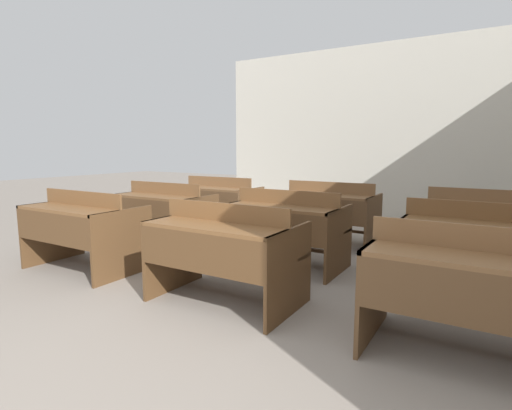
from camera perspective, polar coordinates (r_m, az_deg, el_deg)
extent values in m
cube|color=beige|center=(7.20, 17.43, 9.60)|extent=(5.88, 0.06, 3.00)
cube|color=brown|center=(5.06, -26.99, -3.37)|extent=(0.03, 0.75, 0.68)
cube|color=brown|center=(4.14, -18.39, -5.30)|extent=(0.03, 0.75, 0.68)
cube|color=brown|center=(4.42, -25.36, -0.54)|extent=(1.19, 0.36, 0.03)
cube|color=brown|center=(4.36, -27.10, -3.01)|extent=(1.13, 0.02, 0.31)
cube|color=brown|center=(4.51, -23.63, 0.88)|extent=(1.19, 0.02, 0.15)
cube|color=brown|center=(4.71, -20.80, -2.95)|extent=(1.19, 0.26, 0.03)
cube|color=brown|center=(4.77, -20.64, -6.02)|extent=(1.13, 0.04, 0.04)
cube|color=#54381F|center=(3.70, -11.61, -6.63)|extent=(0.03, 0.75, 0.68)
cube|color=#54381F|center=(3.06, 4.82, -9.62)|extent=(0.03, 0.75, 0.68)
cube|color=brown|center=(3.12, -6.29, -3.14)|extent=(1.19, 0.36, 0.03)
cube|color=#54381F|center=(3.02, -8.22, -6.80)|extent=(1.13, 0.02, 0.31)
cube|color=brown|center=(3.24, -4.48, -1.06)|extent=(1.19, 0.02, 0.15)
cube|color=brown|center=(3.52, -1.94, -6.07)|extent=(1.19, 0.26, 0.03)
cube|color=#54381F|center=(3.59, -1.92, -10.10)|extent=(1.13, 0.04, 0.04)
cube|color=brown|center=(2.85, 16.47, -11.28)|extent=(0.03, 0.75, 0.68)
cube|color=brown|center=(2.50, 28.66, -6.93)|extent=(1.19, 0.36, 0.03)
cube|color=brown|center=(2.38, 28.20, -11.83)|extent=(1.13, 0.02, 0.31)
cube|color=brown|center=(2.65, 28.96, -4.14)|extent=(1.19, 0.02, 0.15)
cube|color=brown|center=(2.99, 28.70, -9.70)|extent=(1.19, 0.26, 0.03)
cube|color=brown|center=(3.07, 28.36, -14.34)|extent=(1.13, 0.04, 0.04)
cube|color=brown|center=(5.78, -16.92, -1.50)|extent=(0.03, 0.75, 0.68)
cube|color=brown|center=(4.99, -7.94, -2.71)|extent=(0.03, 0.75, 0.68)
cube|color=brown|center=(5.18, -14.33, 1.16)|extent=(1.19, 0.36, 0.03)
cube|color=brown|center=(5.09, -15.63, -0.92)|extent=(1.13, 0.02, 0.31)
cube|color=brown|center=(5.30, -13.05, 2.33)|extent=(1.19, 0.02, 0.15)
cube|color=brown|center=(5.53, -11.05, -1.00)|extent=(1.19, 0.26, 0.03)
cube|color=brown|center=(5.58, -10.98, -3.64)|extent=(1.13, 0.04, 0.04)
cube|color=brown|center=(4.60, -1.99, -3.55)|extent=(0.03, 0.75, 0.68)
cube|color=brown|center=(4.10, 11.76, -5.16)|extent=(0.03, 0.75, 0.68)
cube|color=brown|center=(4.10, 3.34, -0.40)|extent=(1.19, 0.36, 0.03)
cube|color=brown|center=(3.98, 2.17, -3.11)|extent=(1.13, 0.02, 0.31)
cube|color=brown|center=(4.23, 4.43, 1.11)|extent=(1.19, 0.02, 0.15)
cube|color=brown|center=(4.52, 5.87, -2.92)|extent=(1.19, 0.26, 0.03)
cube|color=brown|center=(4.58, 5.82, -6.11)|extent=(1.13, 0.04, 0.04)
cube|color=#52361D|center=(3.95, 20.64, -6.05)|extent=(0.03, 0.75, 0.68)
cube|color=brown|center=(3.64, 29.33, -2.52)|extent=(1.19, 0.36, 0.03)
cube|color=#52361D|center=(3.51, 29.05, -5.68)|extent=(1.13, 0.02, 0.31)
cube|color=brown|center=(3.80, 29.51, -0.74)|extent=(1.19, 0.02, 0.15)
cube|color=brown|center=(4.11, 29.29, -5.04)|extent=(1.19, 0.26, 0.03)
cube|color=#52361D|center=(4.18, 29.04, -8.52)|extent=(1.13, 0.04, 0.04)
cube|color=brown|center=(6.61, -9.28, -0.08)|extent=(0.03, 0.75, 0.68)
cube|color=brown|center=(5.93, -0.71, -0.90)|extent=(0.03, 0.75, 0.68)
cube|color=brown|center=(6.06, -6.33, 2.34)|extent=(1.19, 0.36, 0.03)
cube|color=brown|center=(5.95, -7.31, 0.58)|extent=(1.13, 0.02, 0.31)
cube|color=brown|center=(6.19, -5.38, 3.32)|extent=(1.19, 0.02, 0.15)
cube|color=brown|center=(6.44, -3.96, 0.41)|extent=(1.19, 0.26, 0.03)
cube|color=brown|center=(6.48, -3.94, -1.87)|extent=(1.13, 0.04, 0.04)
cube|color=brown|center=(5.64, 4.97, -1.40)|extent=(0.03, 0.75, 0.68)
cube|color=brown|center=(5.24, 16.41, -2.43)|extent=(0.03, 0.75, 0.68)
cube|color=brown|center=(5.19, 9.83, 1.30)|extent=(1.19, 0.36, 0.03)
cube|color=brown|center=(5.06, 9.08, -0.78)|extent=(1.13, 0.02, 0.31)
cube|color=brown|center=(5.34, 10.52, 2.45)|extent=(1.19, 0.02, 0.15)
cube|color=brown|center=(5.63, 11.36, -0.85)|extent=(1.19, 0.26, 0.03)
cube|color=brown|center=(5.67, 11.29, -3.44)|extent=(1.13, 0.04, 0.04)
cube|color=brown|center=(5.12, 23.29, -3.02)|extent=(0.03, 0.75, 0.68)
cube|color=brown|center=(4.84, 29.99, -0.17)|extent=(1.19, 0.36, 0.03)
cube|color=brown|center=(4.69, 29.80, -2.45)|extent=(1.13, 0.02, 0.31)
cube|color=brown|center=(5.00, 30.11, 1.11)|extent=(1.19, 0.02, 0.15)
cube|color=brown|center=(5.30, 29.90, -2.33)|extent=(1.19, 0.26, 0.03)
cube|color=brown|center=(5.35, 29.70, -5.07)|extent=(1.13, 0.04, 0.04)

